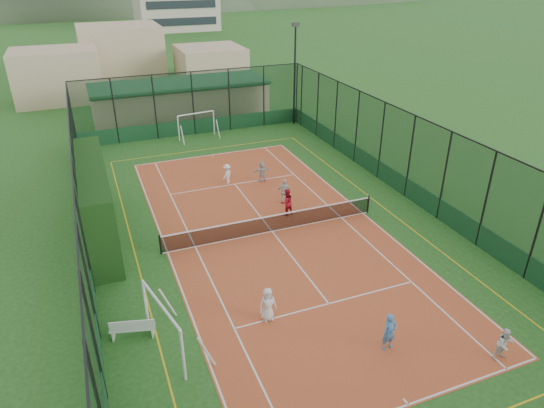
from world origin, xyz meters
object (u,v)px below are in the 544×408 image
Objects in this scene: child_near_left at (268,304)px; coach at (287,202)px; floodlight_ne at (295,75)px; futsal_goal_far at (196,126)px; child_near_right at (505,344)px; futsal_goal_near at (163,328)px; child_far_left at (227,174)px; clubhouse at (181,100)px; child_near_mid at (389,332)px; child_far_right at (284,191)px; white_bench at (132,327)px; child_far_back at (262,171)px.

child_near_left is 8.85m from coach.
coach is (-7.16, -15.14, -3.34)m from floodlight_ne.
child_near_right is at bearing -89.09° from futsal_goal_far.
futsal_goal_near is 14.76m from child_far_left.
coach is (4.15, 7.82, 0.04)m from child_near_left.
clubhouse is 29.41m from futsal_goal_near.
child_near_right is at bearing -82.64° from clubhouse.
child_near_right is (11.11, -4.80, -0.42)m from futsal_goal_near.
floodlight_ne is 28.02m from futsal_goal_near.
futsal_goal_near is 11.54m from coach.
child_near_left is 13.25m from child_far_left.
coach is (-2.87, 12.87, 0.12)m from child_near_right.
child_near_mid reaches higher than child_far_right.
child_near_right is 14.41m from child_far_right.
child_near_mid reaches higher than child_far_left.
clubhouse is 20.61m from coach.
child_near_mid reaches higher than white_bench.
floodlight_ne is at bearing -95.36° from child_far_right.
child_near_mid is 1.17× the size of child_far_left.
clubhouse is at bearing -84.17° from child_far_back.
clubhouse is at bearing -133.65° from child_far_left.
floodlight_ne reaches higher than child_near_mid.
futsal_goal_far is 14.65m from coach.
child_near_right is at bearing -31.85° from child_near_mid.
child_far_right reaches higher than white_bench.
coach is at bearing 83.87° from child_near_mid.
white_bench is 22.80m from futsal_goal_far.
child_near_mid reaches higher than child_near_right.
coach is at bearing 60.91° from child_near_left.
white_bench is at bearing 168.43° from child_near_left.
floodlight_ne is 28.55m from child_near_right.
clubhouse reaches higher than child_near_mid.
coach is at bearing -92.23° from futsal_goal_far.
white_bench is 9.52m from child_near_mid.
clubhouse is 4.94× the size of futsal_goal_far.
futsal_goal_near is at bearing -123.56° from floodlight_ne.
futsal_goal_near is at bearing -35.50° from white_bench.
futsal_goal_far reaches higher than coach.
floodlight_ne reaches higher than futsal_goal_near.
clubhouse is 10.38× the size of child_near_left.
child_far_back is (9.58, 11.65, 0.20)m from white_bench.
futsal_goal_far reaches higher than child_near_right.
child_far_left is (-1.21, 16.15, -0.11)m from child_near_mid.
child_far_left is at bearing -132.25° from floodlight_ne.
clubhouse is 10.03× the size of child_near_mid.
floodlight_ne is 6.30× the size of child_near_right.
child_near_mid is at bearing 85.84° from child_far_back.
child_near_mid is 1.15× the size of child_far_back.
futsal_goal_near is at bearing 33.94° from coach.
futsal_goal_far is at bearing -90.68° from clubhouse.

